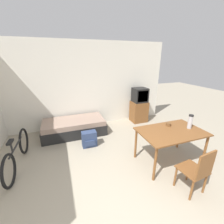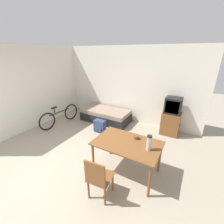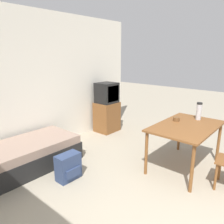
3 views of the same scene
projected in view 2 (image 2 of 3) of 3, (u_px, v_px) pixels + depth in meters
The scene contains 11 objects.
ground_plane at pixel (45, 179), 3.15m from camera, with size 20.00×20.00×0.00m, color #9E937F.
wall_back at pixel (123, 85), 5.56m from camera, with size 5.65×0.06×2.70m.
wall_left at pixel (39, 87), 5.18m from camera, with size 0.06×4.61×2.70m.
daybed at pixel (106, 115), 5.73m from camera, with size 1.82×0.89×0.46m.
tv at pixel (171, 117), 4.69m from camera, with size 0.54×0.46×1.22m.
dining_table at pixel (127, 146), 3.10m from camera, with size 1.35×0.86×0.76m.
wooden_chair at pixel (98, 178), 2.56m from camera, with size 0.45×0.45×0.87m.
bicycle at pixel (60, 116), 5.43m from camera, with size 0.15×1.67×0.72m.
thermos_flask at pixel (149, 142), 2.78m from camera, with size 0.09×0.09×0.31m.
mate_bowl at pixel (136, 137), 3.20m from camera, with size 0.11×0.11×0.07m.
backpack at pixel (100, 126), 4.95m from camera, with size 0.37×0.24×0.41m.
Camera 2 is at (2.42, -1.36, 2.49)m, focal length 24.00 mm.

